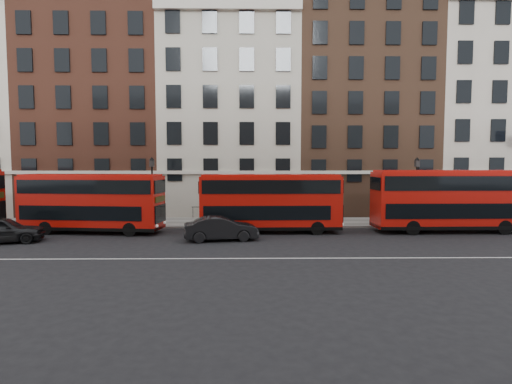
{
  "coord_description": "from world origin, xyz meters",
  "views": [
    {
      "loc": [
        1.9,
        -22.56,
        4.93
      ],
      "look_at": [
        2.3,
        5.0,
        3.0
      ],
      "focal_mm": 28.0,
      "sensor_mm": 36.0,
      "label": 1
    }
  ],
  "objects_px": {
    "bus_b": "(91,202)",
    "car_front": "(221,228)",
    "bus_c": "(270,201)",
    "bus_d": "(448,199)",
    "car_rear": "(1,230)"
  },
  "relations": [
    {
      "from": "bus_c",
      "to": "car_rear",
      "type": "xyz_separation_m",
      "value": [
        -16.98,
        -3.62,
        -1.43
      ]
    },
    {
      "from": "bus_d",
      "to": "car_front",
      "type": "xyz_separation_m",
      "value": [
        -16.18,
        -2.97,
        -1.64
      ]
    },
    {
      "from": "bus_b",
      "to": "bus_d",
      "type": "height_order",
      "value": "bus_d"
    },
    {
      "from": "bus_d",
      "to": "car_front",
      "type": "distance_m",
      "value": 16.53
    },
    {
      "from": "bus_c",
      "to": "bus_d",
      "type": "xyz_separation_m",
      "value": [
        12.88,
        -0.0,
        0.16
      ]
    },
    {
      "from": "bus_b",
      "to": "car_rear",
      "type": "xyz_separation_m",
      "value": [
        -4.22,
        -3.63,
        -1.43
      ]
    },
    {
      "from": "bus_c",
      "to": "bus_d",
      "type": "height_order",
      "value": "bus_d"
    },
    {
      "from": "bus_c",
      "to": "car_rear",
      "type": "distance_m",
      "value": 17.42
    },
    {
      "from": "bus_c",
      "to": "car_rear",
      "type": "bearing_deg",
      "value": -168.54
    },
    {
      "from": "bus_c",
      "to": "bus_d",
      "type": "bearing_deg",
      "value": -0.59
    },
    {
      "from": "bus_b",
      "to": "bus_c",
      "type": "xyz_separation_m",
      "value": [
        12.76,
        -0.0,
        -0.01
      ]
    },
    {
      "from": "bus_d",
      "to": "car_front",
      "type": "height_order",
      "value": "bus_d"
    },
    {
      "from": "bus_b",
      "to": "car_front",
      "type": "height_order",
      "value": "bus_b"
    },
    {
      "from": "bus_b",
      "to": "car_rear",
      "type": "distance_m",
      "value": 5.74
    },
    {
      "from": "car_front",
      "to": "car_rear",
      "type": "bearing_deg",
      "value": 83.4
    }
  ]
}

